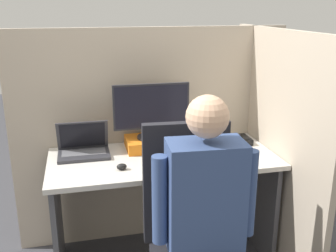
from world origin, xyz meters
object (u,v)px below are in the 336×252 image
object	(u,v)px
paper_box	(152,143)
laptop	(84,148)
monitor	(152,110)
carrot_toy	(160,168)
stapler	(245,140)
person	(209,219)
office_chair	(195,238)

from	to	relation	value
paper_box	laptop	distance (m)	0.45
monitor	laptop	distance (m)	0.50
monitor	carrot_toy	world-z (taller)	monitor
stapler	person	xyz separation A→B (m)	(-0.58, -0.92, -0.01)
stapler	carrot_toy	world-z (taller)	carrot_toy
office_chair	person	xyz separation A→B (m)	(0.01, -0.17, 0.20)
person	laptop	bearing A→B (deg)	118.86
office_chair	stapler	bearing A→B (deg)	51.97
laptop	carrot_toy	world-z (taller)	laptop
person	carrot_toy	bearing A→B (deg)	99.96
monitor	laptop	xyz separation A→B (m)	(-0.45, -0.03, -0.22)
laptop	person	bearing A→B (deg)	-61.14
paper_box	laptop	size ratio (longest dim) A/B	1.07
stapler	carrot_toy	bearing A→B (deg)	-152.76
carrot_toy	stapler	bearing A→B (deg)	27.24
paper_box	office_chair	bearing A→B (deg)	-85.73
paper_box	stapler	bearing A→B (deg)	-3.28
paper_box	carrot_toy	world-z (taller)	paper_box
person	office_chair	bearing A→B (deg)	93.82
carrot_toy	laptop	bearing A→B (deg)	138.82
paper_box	person	size ratio (longest dim) A/B	0.26
laptop	person	world-z (taller)	person
person	paper_box	bearing A→B (deg)	94.19
carrot_toy	person	distance (m)	0.58
monitor	office_chair	xyz separation A→B (m)	(0.06, -0.80, -0.45)
monitor	office_chair	world-z (taller)	monitor
monitor	carrot_toy	size ratio (longest dim) A/B	3.04
paper_box	stapler	world-z (taller)	paper_box
carrot_toy	person	world-z (taller)	person
paper_box	office_chair	world-z (taller)	office_chair
paper_box	person	xyz separation A→B (m)	(0.07, -0.96, -0.03)
person	stapler	bearing A→B (deg)	57.85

